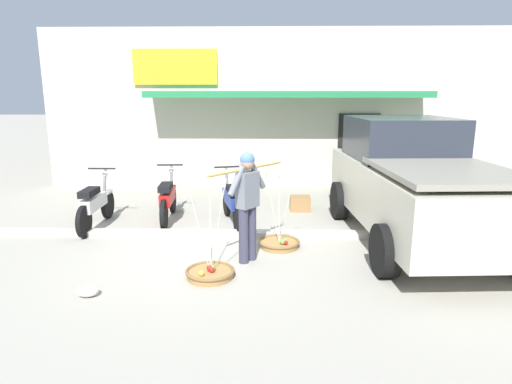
# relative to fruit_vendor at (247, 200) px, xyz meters

# --- Properties ---
(ground_plane) EXTENTS (90.00, 90.00, 0.00)m
(ground_plane) POSITION_rel_fruit_vendor_xyz_m (-0.59, 0.47, -0.98)
(ground_plane) COLOR #9E998C
(sidewalk_curb) EXTENTS (20.00, 0.24, 0.10)m
(sidewalk_curb) POSITION_rel_fruit_vendor_xyz_m (-0.59, 1.17, -0.93)
(sidewalk_curb) COLOR #BAB4A5
(sidewalk_curb) RESTS_ON ground
(fruit_vendor) EXTENTS (1.04, 1.28, 1.70)m
(fruit_vendor) POSITION_rel_fruit_vendor_xyz_m (0.00, 0.00, 0.00)
(fruit_vendor) COLOR #38384C
(fruit_vendor) RESTS_ON ground
(fruit_basket_left_side) EXTENTS (0.70, 0.70, 1.45)m
(fruit_basket_left_side) POSITION_rel_fruit_vendor_xyz_m (-0.50, -0.63, -0.90)
(fruit_basket_left_side) COLOR #9E7542
(fruit_basket_left_side) RESTS_ON ground
(fruit_basket_right_side) EXTENTS (0.70, 0.70, 1.45)m
(fruit_basket_right_side) POSITION_rel_fruit_vendor_xyz_m (0.51, 0.63, -0.91)
(fruit_basket_right_side) COLOR #9E7542
(fruit_basket_right_side) RESTS_ON ground
(motorcycle_nearest_shop) EXTENTS (0.54, 1.82, 1.09)m
(motorcycle_nearest_shop) POSITION_rel_fruit_vendor_xyz_m (-2.98, 1.65, -0.52)
(motorcycle_nearest_shop) COLOR black
(motorcycle_nearest_shop) RESTS_ON ground
(motorcycle_second_in_row) EXTENTS (0.54, 1.82, 1.09)m
(motorcycle_second_in_row) POSITION_rel_fruit_vendor_xyz_m (-1.69, 2.14, -0.52)
(motorcycle_second_in_row) COLOR black
(motorcycle_second_in_row) RESTS_ON ground
(motorcycle_third_in_row) EXTENTS (0.64, 1.78, 1.09)m
(motorcycle_third_in_row) POSITION_rel_fruit_vendor_xyz_m (-0.39, 1.92, -0.52)
(motorcycle_third_in_row) COLOR black
(motorcycle_third_in_row) RESTS_ON ground
(parked_truck) EXTENTS (2.36, 4.80, 2.10)m
(parked_truck) POSITION_rel_fruit_vendor_xyz_m (2.82, 1.13, 0.05)
(parked_truck) COLOR beige
(parked_truck) RESTS_ON ground
(storefront_building) EXTENTS (13.00, 6.00, 4.20)m
(storefront_building) POSITION_rel_fruit_vendor_xyz_m (0.81, 7.95, 1.12)
(storefront_building) COLOR beige
(storefront_building) RESTS_ON ground
(plastic_litter_bag) EXTENTS (0.28, 0.22, 0.14)m
(plastic_litter_bag) POSITION_rel_fruit_vendor_xyz_m (-2.00, -1.24, -0.91)
(plastic_litter_bag) COLOR silver
(plastic_litter_bag) RESTS_ON ground
(wooden_crate) EXTENTS (0.44, 0.36, 0.32)m
(wooden_crate) POSITION_rel_fruit_vendor_xyz_m (1.03, 2.97, -0.82)
(wooden_crate) COLOR olive
(wooden_crate) RESTS_ON ground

